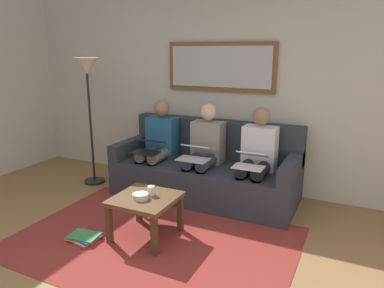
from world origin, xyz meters
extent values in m
cube|color=beige|center=(0.00, -2.60, 1.30)|extent=(6.00, 0.12, 2.60)
cube|color=maroon|center=(0.00, -0.85, 0.00)|extent=(2.60, 1.80, 0.01)
cube|color=#2D333D|center=(0.00, -2.05, 0.21)|extent=(2.20, 0.90, 0.42)
cube|color=#2D333D|center=(0.00, -2.40, 0.66)|extent=(2.20, 0.20, 0.48)
cube|color=#2D333D|center=(-1.03, -2.05, 0.52)|extent=(0.14, 0.90, 0.20)
cube|color=#2D333D|center=(1.03, -2.05, 0.52)|extent=(0.14, 0.90, 0.20)
cube|color=brown|center=(0.00, -2.51, 1.55)|extent=(1.41, 0.04, 0.60)
cube|color=#B2B7BC|center=(0.00, -2.48, 1.55)|extent=(1.31, 0.01, 0.50)
cube|color=brown|center=(0.10, -0.90, 0.39)|extent=(0.57, 0.57, 0.04)
cube|color=#4C331E|center=(-0.14, -0.66, 0.19)|extent=(0.05, 0.05, 0.37)
cube|color=#4C331E|center=(0.35, -0.66, 0.19)|extent=(0.05, 0.05, 0.37)
cube|color=#4C331E|center=(-0.14, -1.14, 0.19)|extent=(0.05, 0.05, 0.37)
cube|color=#4C331E|center=(0.35, -1.14, 0.19)|extent=(0.05, 0.05, 0.37)
cylinder|color=silver|center=(0.08, -0.96, 0.46)|extent=(0.07, 0.07, 0.09)
cylinder|color=beige|center=(0.12, -0.85, 0.44)|extent=(0.15, 0.15, 0.05)
cube|color=silver|center=(-0.64, -2.15, 0.67)|extent=(0.38, 0.22, 0.50)
sphere|color=#997051|center=(-0.64, -2.15, 1.04)|extent=(0.20, 0.20, 0.20)
cylinder|color=#232328|center=(-0.73, -1.94, 0.49)|extent=(0.14, 0.42, 0.14)
cylinder|color=#232328|center=(-0.55, -1.94, 0.49)|extent=(0.14, 0.42, 0.14)
cylinder|color=#232328|center=(-0.73, -1.73, 0.21)|extent=(0.11, 0.11, 0.42)
cylinder|color=#232328|center=(-0.55, -1.73, 0.21)|extent=(0.11, 0.11, 0.42)
cube|color=white|center=(-0.64, -1.73, 0.57)|extent=(0.32, 0.21, 0.01)
cube|color=white|center=(-0.64, -1.87, 0.67)|extent=(0.32, 0.20, 0.09)
cube|color=#A5C6EA|center=(-0.64, -1.87, 0.67)|extent=(0.29, 0.17, 0.07)
cube|color=gray|center=(0.00, -2.15, 0.67)|extent=(0.38, 0.22, 0.50)
sphere|color=beige|center=(0.00, -2.15, 1.04)|extent=(0.20, 0.20, 0.20)
cylinder|color=#384256|center=(-0.09, -1.94, 0.49)|extent=(0.14, 0.42, 0.14)
cylinder|color=#384256|center=(0.09, -1.94, 0.49)|extent=(0.14, 0.42, 0.14)
cylinder|color=#384256|center=(-0.09, -1.73, 0.21)|extent=(0.11, 0.11, 0.42)
cylinder|color=#384256|center=(0.09, -1.73, 0.21)|extent=(0.11, 0.11, 0.42)
cube|color=silver|center=(0.00, -1.73, 0.57)|extent=(0.35, 0.22, 0.01)
cube|color=silver|center=(0.00, -1.87, 0.68)|extent=(0.35, 0.22, 0.07)
cube|color=#A5C6EA|center=(0.00, -1.87, 0.68)|extent=(0.31, 0.19, 0.05)
cube|color=#235B84|center=(0.64, -2.15, 0.67)|extent=(0.38, 0.22, 0.50)
sphere|color=#997051|center=(0.64, -2.15, 1.04)|extent=(0.20, 0.20, 0.20)
cylinder|color=gray|center=(0.55, -1.94, 0.49)|extent=(0.14, 0.42, 0.14)
cylinder|color=gray|center=(0.73, -1.94, 0.49)|extent=(0.14, 0.42, 0.14)
cylinder|color=gray|center=(0.55, -1.73, 0.21)|extent=(0.11, 0.11, 0.42)
cylinder|color=gray|center=(0.73, -1.73, 0.21)|extent=(0.11, 0.11, 0.42)
cube|color=black|center=(0.64, -1.73, 0.57)|extent=(0.32, 0.22, 0.01)
cube|color=black|center=(0.64, -1.86, 0.68)|extent=(0.32, 0.22, 0.06)
cube|color=#A5C6EA|center=(0.64, -1.86, 0.68)|extent=(0.29, 0.19, 0.04)
cube|color=red|center=(0.58, -0.57, 0.01)|extent=(0.32, 0.27, 0.01)
cube|color=white|center=(0.62, -0.58, 0.02)|extent=(0.30, 0.23, 0.01)
cube|color=yellow|center=(0.61, -0.59, 0.03)|extent=(0.32, 0.25, 0.01)
cube|color=#33569E|center=(0.60, -0.59, 0.04)|extent=(0.31, 0.25, 0.01)
cube|color=#3D8C4C|center=(0.60, -0.58, 0.05)|extent=(0.30, 0.23, 0.01)
cylinder|color=black|center=(1.55, -1.85, 0.01)|extent=(0.28, 0.28, 0.03)
cylinder|color=black|center=(1.55, -1.85, 0.75)|extent=(0.03, 0.03, 1.50)
cone|color=beige|center=(1.55, -1.85, 1.55)|extent=(0.32, 0.32, 0.22)
camera|label=1|loc=(-1.66, 1.74, 1.75)|focal=33.63mm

